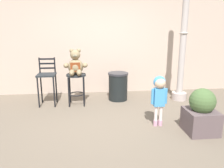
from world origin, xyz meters
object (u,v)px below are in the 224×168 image
object	(u,v)px
trash_bin	(118,86)
child_walking	(159,90)
bar_stool_with_teddy	(76,82)
teddy_bear	(76,65)
lamppost	(182,55)
planter_with_shrub	(201,113)
bar_chair_empty	(47,78)

from	to	relation	value
trash_bin	child_walking	bearing A→B (deg)	-71.80
bar_stool_with_teddy	teddy_bear	bearing A→B (deg)	-90.00
bar_stool_with_teddy	lamppost	bearing A→B (deg)	2.39
planter_with_shrub	child_walking	bearing A→B (deg)	151.71
bar_stool_with_teddy	child_walking	distance (m)	2.01
child_walking	bar_chair_empty	bearing A→B (deg)	123.72
lamppost	teddy_bear	bearing A→B (deg)	-177.00
child_walking	bar_chair_empty	size ratio (longest dim) A/B	0.85
teddy_bear	trash_bin	world-z (taller)	teddy_bear
trash_bin	bar_chair_empty	distance (m)	1.68
bar_stool_with_teddy	planter_with_shrub	xyz separation A→B (m)	(2.13, -1.66, -0.17)
bar_stool_with_teddy	lamppost	world-z (taller)	lamppost
bar_stool_with_teddy	lamppost	xyz separation A→B (m)	(2.49, 0.10, 0.57)
lamppost	bar_stool_with_teddy	bearing A→B (deg)	-177.61
child_walking	bar_chair_empty	xyz separation A→B (m)	(-2.16, 1.39, -0.03)
bar_stool_with_teddy	lamppost	size ratio (longest dim) A/B	0.26
bar_stool_with_teddy	planter_with_shrub	world-z (taller)	planter_with_shrub
child_walking	teddy_bear	bearing A→B (deg)	115.70
bar_stool_with_teddy	trash_bin	world-z (taller)	bar_stool_with_teddy
bar_chair_empty	lamppost	bearing A→B (deg)	0.72
child_walking	trash_bin	world-z (taller)	child_walking
lamppost	bar_chair_empty	distance (m)	3.18
lamppost	bar_chair_empty	size ratio (longest dim) A/B	2.59
teddy_bear	lamppost	bearing A→B (deg)	3.00
lamppost	child_walking	bearing A→B (deg)	-124.59
trash_bin	planter_with_shrub	bearing A→B (deg)	-59.12
teddy_bear	planter_with_shrub	xyz separation A→B (m)	(2.13, -1.63, -0.57)
bar_chair_empty	child_walking	bearing A→B (deg)	-32.68
child_walking	planter_with_shrub	distance (m)	0.78
bar_stool_with_teddy	child_walking	bearing A→B (deg)	-41.29
bar_stool_with_teddy	planter_with_shrub	distance (m)	2.71
child_walking	bar_stool_with_teddy	bearing A→B (deg)	115.12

